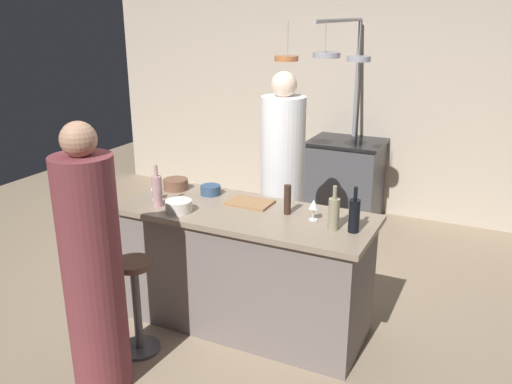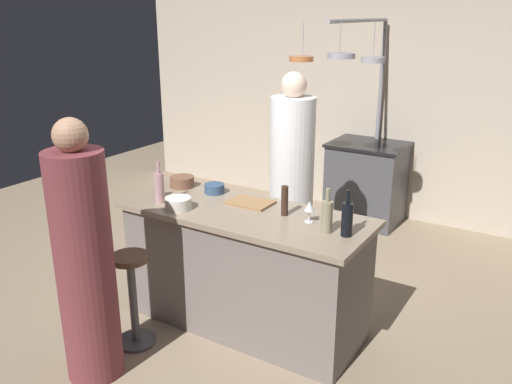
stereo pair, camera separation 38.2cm
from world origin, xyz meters
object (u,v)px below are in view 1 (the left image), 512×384
pepper_mill (287,200)px  chef (282,183)px  mixing_bowl_ceramic (179,206)px  stove_range (345,179)px  wine_glass_by_chef (314,205)px  bar_stool_left (137,302)px  wine_bottle_white (334,213)px  mixing_bowl_wooden (176,184)px  mixing_bowl_blue (211,190)px  wine_glass_near_left_guest (155,187)px  wine_bottle_dark (354,215)px  wine_bottle_rose (157,190)px  cutting_board (250,203)px  guest_left (93,272)px

pepper_mill → chef: bearing=115.1°
mixing_bowl_ceramic → stove_range: bearing=80.9°
wine_glass_by_chef → bar_stool_left: bearing=-145.8°
wine_bottle_white → mixing_bowl_ceramic: wine_bottle_white is taller
chef → pepper_mill: size_ratio=8.45×
bar_stool_left → mixing_bowl_wooden: size_ratio=3.55×
bar_stool_left → mixing_bowl_blue: size_ratio=4.41×
wine_glass_near_left_guest → mixing_bowl_ceramic: bearing=-24.1°
mixing_bowl_ceramic → wine_bottle_white: bearing=8.8°
wine_glass_near_left_guest → wine_bottle_dark: bearing=2.0°
wine_bottle_rose → wine_bottle_white: size_ratio=1.05×
chef → wine_glass_near_left_guest: 1.18m
bar_stool_left → wine_bottle_dark: wine_bottle_dark is taller
cutting_board → mixing_bowl_ceramic: 0.52m
chef → wine_bottle_dark: (0.90, -0.95, 0.19)m
bar_stool_left → pepper_mill: pepper_mill is taller
bar_stool_left → wine_glass_by_chef: 1.36m
stove_range → wine_bottle_rose: bearing=-103.5°
wine_bottle_rose → mixing_bowl_blue: bearing=60.7°
wine_glass_near_left_guest → mixing_bowl_wooden: bearing=91.3°
wine_glass_by_chef → wine_bottle_rose: bearing=-168.4°
bar_stool_left → wine_bottle_dark: bearing=24.7°
guest_left → wine_bottle_white: guest_left is taller
pepper_mill → mixing_bowl_ceramic: size_ratio=1.13×
stove_range → cutting_board: size_ratio=2.78×
stove_range → mixing_bowl_blue: bearing=-100.5°
wine_bottle_dark → chef: bearing=133.2°
cutting_board → wine_bottle_dark: bearing=-12.1°
wine_bottle_rose → guest_left: bearing=-82.0°
chef → mixing_bowl_ceramic: bearing=-105.0°
cutting_board → pepper_mill: size_ratio=1.52×
bar_stool_left → chef: bearing=75.5°
cutting_board → wine_glass_by_chef: 0.54m
mixing_bowl_blue → bar_stool_left: bearing=-97.3°
stove_range → mixing_bowl_wooden: size_ratio=4.64×
wine_bottle_rose → mixing_bowl_ceramic: size_ratio=1.65×
guest_left → wine_bottle_rose: size_ratio=5.45×
mixing_bowl_blue → mixing_bowl_ceramic: 0.42m
wine_bottle_dark → wine_glass_by_chef: wine_bottle_dark is taller
bar_stool_left → wine_glass_by_chef: bearing=34.2°
pepper_mill → wine_bottle_white: 0.39m
guest_left → wine_bottle_rose: guest_left is taller
chef → wine_glass_near_left_guest: chef is taller
stove_range → mixing_bowl_ceramic: 2.74m
cutting_board → mixing_bowl_ceramic: size_ratio=1.72×
stove_range → mixing_bowl_blue: (-0.42, -2.24, 0.49)m
guest_left → wine_bottle_rose: (-0.12, 0.82, 0.24)m
bar_stool_left → wine_glass_near_left_guest: (-0.20, 0.54, 0.63)m
cutting_board → wine_glass_near_left_guest: 0.71m
stove_range → mixing_bowl_ceramic: (-0.43, -2.66, 0.49)m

